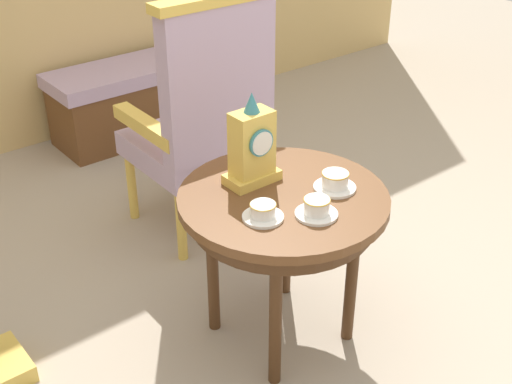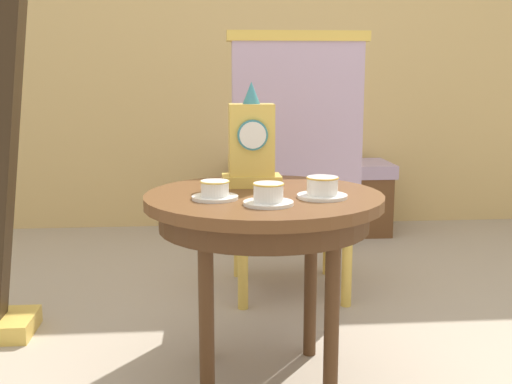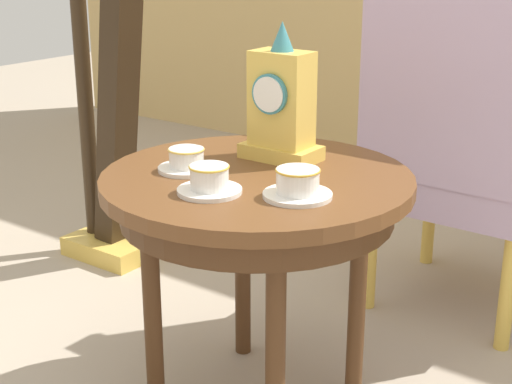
% 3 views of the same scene
% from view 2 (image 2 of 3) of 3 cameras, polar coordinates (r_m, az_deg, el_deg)
% --- Properties ---
extents(wall_back, '(6.00, 0.10, 2.80)m').
position_cam_2_polar(wall_back, '(4.13, -1.83, 16.50)').
color(wall_back, tan).
rests_on(wall_back, ground).
extents(side_table, '(0.73, 0.73, 0.61)m').
position_cam_2_polar(side_table, '(1.94, 0.70, -2.27)').
color(side_table, brown).
rests_on(side_table, ground).
extents(teacup_left, '(0.14, 0.14, 0.06)m').
position_cam_2_polar(teacup_left, '(1.84, -3.74, 0.09)').
color(teacup_left, white).
rests_on(teacup_left, side_table).
extents(teacup_right, '(0.14, 0.14, 0.06)m').
position_cam_2_polar(teacup_right, '(1.75, 1.13, -0.29)').
color(teacup_right, white).
rests_on(teacup_right, side_table).
extents(teacup_center, '(0.15, 0.15, 0.06)m').
position_cam_2_polar(teacup_center, '(1.86, 6.01, 0.33)').
color(teacup_center, white).
rests_on(teacup_center, side_table).
extents(mantel_clock, '(0.19, 0.11, 0.34)m').
position_cam_2_polar(mantel_clock, '(2.04, -0.41, 4.29)').
color(mantel_clock, gold).
rests_on(mantel_clock, side_table).
extents(armchair, '(0.56, 0.54, 1.14)m').
position_cam_2_polar(armchair, '(2.69, 3.33, 2.44)').
color(armchair, '#B299B7').
rests_on(armchair, ground).
extents(window_bench, '(0.99, 0.40, 0.44)m').
position_cam_2_polar(window_bench, '(3.93, 4.92, -0.49)').
color(window_bench, '#B299B7').
rests_on(window_bench, ground).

